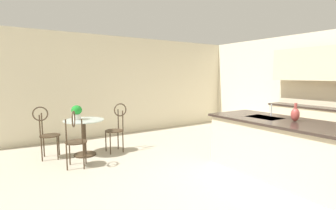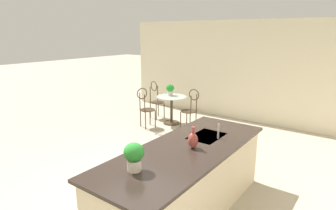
{
  "view_description": "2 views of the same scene",
  "coord_description": "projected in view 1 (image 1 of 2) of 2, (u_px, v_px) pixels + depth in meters",
  "views": [
    {
      "loc": [
        2.44,
        -2.91,
        1.64
      ],
      "look_at": [
        -1.8,
        -0.13,
        1.04
      ],
      "focal_mm": 27.12,
      "sensor_mm": 36.0,
      "label": 1
    },
    {
      "loc": [
        3.21,
        2.7,
        2.37
      ],
      "look_at": [
        -0.72,
        -0.18,
        1.13
      ],
      "focal_mm": 30.6,
      "sensor_mm": 36.0,
      "label": 2
    }
  ],
  "objects": [
    {
      "name": "chair_by_island",
      "position": [
        117.0,
        125.0,
        5.44
      ],
      "size": [
        0.38,
        0.48,
        1.04
      ],
      "color": "#3D2D1E",
      "rests_on": "ground"
    },
    {
      "name": "kitchen_island",
      "position": [
        294.0,
        151.0,
        3.97
      ],
      "size": [
        2.8,
        1.06,
        0.92
      ],
      "color": "beige",
      "rests_on": "ground"
    },
    {
      "name": "sink_faucet",
      "position": [
        271.0,
        110.0,
        4.46
      ],
      "size": [
        0.02,
        0.02,
        0.22
      ],
      "primitive_type": "cylinder",
      "color": "#B2B5BA",
      "rests_on": "kitchen_island"
    },
    {
      "name": "vase_on_counter",
      "position": [
        295.0,
        114.0,
        3.98
      ],
      "size": [
        0.13,
        0.13,
        0.29
      ],
      "color": "#993D38",
      "rests_on": "kitchen_island"
    },
    {
      "name": "chair_near_window",
      "position": [
        75.0,
        137.0,
        4.44
      ],
      "size": [
        0.52,
        0.49,
        1.04
      ],
      "color": "#3D2D1E",
      "rests_on": "ground"
    },
    {
      "name": "bistro_table",
      "position": [
        84.0,
        134.0,
        5.18
      ],
      "size": [
        0.8,
        0.8,
        0.74
      ],
      "color": "#3D2D1E",
      "rests_on": "ground"
    },
    {
      "name": "upper_cabinet_run",
      "position": [
        326.0,
        64.0,
        5.65
      ],
      "size": [
        2.4,
        0.36,
        0.76
      ],
      "color": "beige",
      "rests_on": "back_counter_run"
    },
    {
      "name": "wall_left_window",
      "position": [
        124.0,
        86.0,
        7.19
      ],
      "size": [
        0.12,
        7.8,
        2.7
      ],
      "primitive_type": "cube",
      "color": "beige",
      "rests_on": "ground"
    },
    {
      "name": "ground_plane",
      "position": [
        241.0,
        185.0,
        3.81
      ],
      "size": [
        40.0,
        40.0,
        0.0
      ],
      "primitive_type": "plane",
      "color": "#B2A893"
    },
    {
      "name": "back_counter_run",
      "position": [
        322.0,
        125.0,
        5.83
      ],
      "size": [
        2.44,
        0.64,
        1.52
      ],
      "color": "beige",
      "rests_on": "ground"
    },
    {
      "name": "potted_plant_on_table",
      "position": [
        77.0,
        112.0,
        5.14
      ],
      "size": [
        0.21,
        0.21,
        0.3
      ],
      "color": "beige",
      "rests_on": "bistro_table"
    },
    {
      "name": "chair_toward_desk",
      "position": [
        46.0,
        130.0,
        4.96
      ],
      "size": [
        0.46,
        0.52,
        1.04
      ],
      "color": "#3D2D1E",
      "rests_on": "ground"
    }
  ]
}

